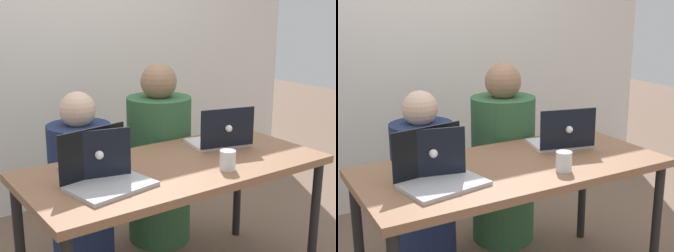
{
  "view_description": "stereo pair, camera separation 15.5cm",
  "coord_description": "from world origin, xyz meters",
  "views": [
    {
      "loc": [
        -1.28,
        -1.8,
        1.5
      ],
      "look_at": [
        0.0,
        0.07,
        0.91
      ],
      "focal_mm": 50.0,
      "sensor_mm": 36.0,
      "label": 1
    },
    {
      "loc": [
        -1.15,
        -1.89,
        1.5
      ],
      "look_at": [
        0.0,
        0.07,
        0.91
      ],
      "focal_mm": 50.0,
      "sensor_mm": 36.0,
      "label": 2
    }
  ],
  "objects": [
    {
      "name": "water_glass_right",
      "position": [
        0.16,
        -0.21,
        0.77
      ],
      "size": [
        0.08,
        0.08,
        0.1
      ],
      "color": "white",
      "rests_on": "desk"
    },
    {
      "name": "desk",
      "position": [
        0.0,
        0.0,
        0.66
      ],
      "size": [
        1.53,
        0.72,
        0.73
      ],
      "color": "#895F42",
      "rests_on": "ground"
    },
    {
      "name": "laptop_back_right",
      "position": [
        0.38,
        0.11,
        0.78
      ],
      "size": [
        0.37,
        0.31,
        0.23
      ],
      "rotation": [
        0.0,
        0.0,
        2.91
      ],
      "color": "silver",
      "rests_on": "desk"
    },
    {
      "name": "laptop_back_left",
      "position": [
        -0.41,
        0.08,
        0.78
      ],
      "size": [
        0.34,
        0.31,
        0.24
      ],
      "rotation": [
        0.0,
        0.0,
        2.93
      ],
      "color": "#AEB0BA",
      "rests_on": "desk"
    },
    {
      "name": "person_on_left",
      "position": [
        -0.27,
        0.57,
        0.46
      ],
      "size": [
        0.37,
        0.37,
        1.04
      ],
      "rotation": [
        0.0,
        0.0,
        3.17
      ],
      "color": "navy",
      "rests_on": "ground"
    },
    {
      "name": "back_wall",
      "position": [
        0.0,
        1.51,
        1.28
      ],
      "size": [
        4.5,
        0.1,
        2.57
      ],
      "primitive_type": "cube",
      "color": "silver",
      "rests_on": "ground"
    },
    {
      "name": "person_on_right",
      "position": [
        0.27,
        0.57,
        0.51
      ],
      "size": [
        0.43,
        0.43,
        1.16
      ],
      "rotation": [
        0.0,
        0.0,
        3.21
      ],
      "color": "#32613A",
      "rests_on": "ground"
    },
    {
      "name": "laptop_front_left",
      "position": [
        -0.43,
        -0.06,
        0.78
      ],
      "size": [
        0.39,
        0.31,
        0.24
      ],
      "rotation": [
        0.0,
        0.0,
        0.17
      ],
      "color": "#B1B1B7",
      "rests_on": "desk"
    }
  ]
}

